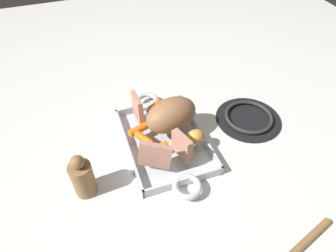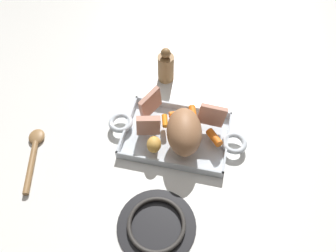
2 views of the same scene
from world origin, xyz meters
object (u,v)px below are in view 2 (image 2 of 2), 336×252
Objects in this scene: roast_slice_outer at (148,126)px; baby_carrot_northeast at (180,113)px; baby_carrot_southwest at (165,121)px; roast_slice_thick at (212,115)px; stove_burner_rear at (156,225)px; baby_carrot_southeast at (193,116)px; roasting_dish at (176,135)px; pork_roast at (184,132)px; roast_slice_thin at (150,103)px; baby_carrot_short at (214,137)px; pepper_mill at (166,66)px; potato_halved at (154,144)px; serving_spoon at (34,152)px.

baby_carrot_northeast is (0.08, 0.08, -0.02)m from roast_slice_outer.
baby_carrot_southwest is (-0.04, -0.04, -0.00)m from baby_carrot_northeast.
baby_carrot_northeast is at bearing 174.26° from roast_slice_thick.
roast_slice_outer is at bearing 108.30° from stove_burner_rear.
baby_carrot_southeast is (0.04, 0.00, 0.00)m from baby_carrot_northeast.
pork_roast is at bearing -47.15° from roasting_dish.
baby_carrot_southwest is (0.04, 0.05, -0.03)m from roast_slice_outer.
baby_carrot_northeast is 0.05m from baby_carrot_southwest.
pork_roast reaches higher than roast_slice_thin.
roast_slice_outer reaches higher than baby_carrot_short.
roast_slice_thin is 0.36m from stove_burner_rear.
stove_burner_rear is at bearing -88.37° from baby_carrot_northeast.
roast_slice_thin is 1.18× the size of baby_carrot_southeast.
roasting_dish is at bearing -70.18° from pepper_mill.
roast_slice_outer is 1.69× the size of baby_carrot_southwest.
baby_carrot_short is at bearing -42.29° from baby_carrot_southeast.
baby_carrot_short is at bearing 68.99° from stove_burner_rear.
roast_slice_thick reaches higher than stove_burner_rear.
roast_slice_thin is 0.22m from baby_carrot_short.
potato_halved is (-0.17, -0.07, 0.01)m from baby_carrot_short.
pork_roast is 0.11m from roast_slice_outer.
baby_carrot_southeast reaches higher than stove_burner_rear.
roast_slice_thin is at bearing -72.75° from serving_spoon.
potato_halved reaches higher than roasting_dish.
roast_slice_outer reaches higher than baby_carrot_northeast.
baby_carrot_northeast is at bearing -64.84° from pepper_mill.
baby_carrot_short is at bearing -50.73° from pepper_mill.
pepper_mill is at bearing 100.12° from stove_burner_rear.
roast_slice_thin is 1.19× the size of roast_slice_outer.
roast_slice_thin is at bearing 144.50° from pork_roast.
roast_slice_outer is 0.98× the size of baby_carrot_northeast.
roast_slice_outer reaches higher than potato_halved.
baby_carrot_northeast is 0.45m from serving_spoon.
roasting_dish is 6.11× the size of baby_carrot_southeast.
baby_carrot_southeast is 0.32× the size of serving_spoon.
pork_roast is 0.15m from roast_slice_thin.
roasting_dish is 6.17× the size of roast_slice_outer.
pork_roast reaches higher than potato_halved.
pork_roast is 1.89× the size of roast_slice_thin.
serving_spoon is at bearing -167.90° from potato_halved.
roast_slice_thick is (0.07, 0.08, -0.01)m from pork_roast.
roast_slice_thin is 0.07m from baby_carrot_southwest.
potato_halved is at bearing -123.83° from baby_carrot_southeast.
roast_slice_thick is 0.07m from baby_carrot_short.
pepper_mill is (0.31, 0.39, 0.05)m from serving_spoon.
stove_burner_rear is at bearing -88.52° from roasting_dish.
baby_carrot_southwest is at bearing 98.86° from stove_burner_rear.
roast_slice_outer is 0.26m from pepper_mill.
baby_carrot_southwest is 0.19× the size of serving_spoon.
baby_carrot_southeast is at bearing 56.17° from potato_halved.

